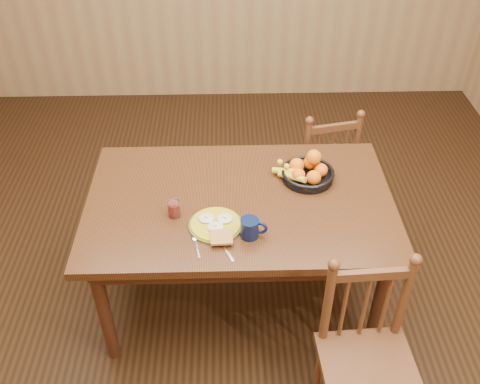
{
  "coord_description": "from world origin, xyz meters",
  "views": [
    {
      "loc": [
        -0.06,
        -2.13,
        2.54
      ],
      "look_at": [
        0.0,
        0.0,
        0.8
      ],
      "focal_mm": 40.0,
      "sensor_mm": 36.0,
      "label": 1
    }
  ],
  "objects_px": {
    "chair_near": "(367,359)",
    "breakfast_plate": "(216,225)",
    "dining_table": "(240,212)",
    "chair_far": "(321,165)",
    "coffee_mug": "(250,228)",
    "fruit_bowl": "(307,171)"
  },
  "relations": [
    {
      "from": "coffee_mug",
      "to": "chair_near",
      "type": "bearing_deg",
      "value": -44.46
    },
    {
      "from": "chair_far",
      "to": "chair_near",
      "type": "relative_size",
      "value": 0.95
    },
    {
      "from": "dining_table",
      "to": "breakfast_plate",
      "type": "relative_size",
      "value": 5.54
    },
    {
      "from": "chair_near",
      "to": "coffee_mug",
      "type": "bearing_deg",
      "value": 132.34
    },
    {
      "from": "chair_near",
      "to": "breakfast_plate",
      "type": "bearing_deg",
      "value": 136.83
    },
    {
      "from": "dining_table",
      "to": "chair_near",
      "type": "relative_size",
      "value": 1.73
    },
    {
      "from": "breakfast_plate",
      "to": "fruit_bowl",
      "type": "height_order",
      "value": "fruit_bowl"
    },
    {
      "from": "dining_table",
      "to": "chair_far",
      "type": "distance_m",
      "value": 0.94
    },
    {
      "from": "chair_near",
      "to": "chair_far",
      "type": "bearing_deg",
      "value": 86.42
    },
    {
      "from": "dining_table",
      "to": "chair_near",
      "type": "xyz_separation_m",
      "value": [
        0.55,
        -0.77,
        -0.21
      ]
    },
    {
      "from": "chair_near",
      "to": "breakfast_plate",
      "type": "height_order",
      "value": "chair_near"
    },
    {
      "from": "chair_far",
      "to": "fruit_bowl",
      "type": "bearing_deg",
      "value": 59.36
    },
    {
      "from": "chair_near",
      "to": "breakfast_plate",
      "type": "relative_size",
      "value": 3.2
    },
    {
      "from": "dining_table",
      "to": "fruit_bowl",
      "type": "distance_m",
      "value": 0.43
    },
    {
      "from": "chair_far",
      "to": "coffee_mug",
      "type": "distance_m",
      "value": 1.18
    },
    {
      "from": "chair_far",
      "to": "breakfast_plate",
      "type": "height_order",
      "value": "chair_far"
    },
    {
      "from": "coffee_mug",
      "to": "fruit_bowl",
      "type": "height_order",
      "value": "fruit_bowl"
    },
    {
      "from": "dining_table",
      "to": "breakfast_plate",
      "type": "xyz_separation_m",
      "value": [
        -0.12,
        -0.21,
        0.1
      ]
    },
    {
      "from": "dining_table",
      "to": "breakfast_plate",
      "type": "bearing_deg",
      "value": -120.99
    },
    {
      "from": "chair_far",
      "to": "coffee_mug",
      "type": "xyz_separation_m",
      "value": [
        -0.52,
        -1.0,
        0.37
      ]
    },
    {
      "from": "breakfast_plate",
      "to": "coffee_mug",
      "type": "height_order",
      "value": "coffee_mug"
    },
    {
      "from": "dining_table",
      "to": "coffee_mug",
      "type": "xyz_separation_m",
      "value": [
        0.04,
        -0.27,
        0.14
      ]
    }
  ]
}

